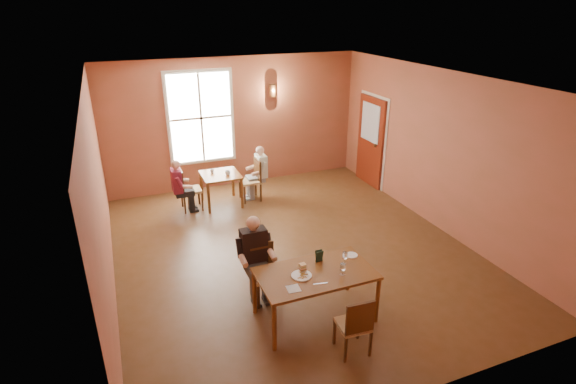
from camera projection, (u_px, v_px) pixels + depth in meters
name	position (u px, v px, depth m)	size (l,w,h in m)	color
ground	(292.00, 250.00, 8.05)	(6.00, 7.00, 0.01)	brown
wall_back	(235.00, 123.00, 10.45)	(6.00, 0.04, 3.00)	brown
wall_front	(426.00, 285.00, 4.48)	(6.00, 0.04, 3.00)	brown
wall_left	(99.00, 199.00, 6.44)	(0.04, 7.00, 3.00)	brown
wall_right	(439.00, 151.00, 8.50)	(0.04, 7.00, 3.00)	brown
ceiling	(293.00, 80.00, 6.88)	(6.00, 7.00, 0.04)	white
window	(201.00, 118.00, 10.06)	(1.36, 0.10, 1.96)	white
door	(370.00, 142.00, 10.61)	(0.12, 1.04, 2.10)	maroon
wall_sconce	(273.00, 91.00, 10.40)	(0.16, 0.16, 0.28)	brown
main_table	(315.00, 295.00, 6.20)	(1.58, 0.89, 0.74)	brown
chair_diner_main	(265.00, 274.00, 6.56)	(0.38, 0.38, 0.87)	#543319
diner_main	(266.00, 264.00, 6.46)	(0.49, 0.49, 1.24)	#2E2017
chair_empty	(353.00, 323.00, 5.59)	(0.37, 0.37, 0.84)	#592D19
plate_food	(301.00, 275.00, 5.97)	(0.28, 0.28, 0.04)	silver
sandwich	(303.00, 268.00, 6.06)	(0.08, 0.08, 0.10)	tan
goblet_a	(345.00, 257.00, 6.24)	(0.07, 0.07, 0.19)	white
goblet_c	(343.00, 269.00, 5.97)	(0.07, 0.07, 0.19)	white
menu_stand	(319.00, 256.00, 6.28)	(0.11, 0.05, 0.18)	#192F1F
knife	(321.00, 283.00, 5.82)	(0.20, 0.02, 0.00)	white
napkin	(293.00, 289.00, 5.71)	(0.17, 0.17, 0.01)	silver
side_plate	(352.00, 255.00, 6.46)	(0.18, 0.18, 0.01)	beige
second_table	(221.00, 189.00, 9.73)	(0.80, 0.80, 0.70)	brown
chair_diner_white	(250.00, 180.00, 9.91)	(0.41, 0.41, 0.93)	#583418
diner_white	(251.00, 175.00, 9.88)	(0.46, 0.46, 1.15)	white
chair_diner_maroon	(191.00, 189.00, 9.47)	(0.41, 0.41, 0.92)	#643014
diner_maroon	(189.00, 185.00, 9.42)	(0.45, 0.45, 1.12)	maroon
cup_a	(228.00, 173.00, 9.53)	(0.11, 0.11, 0.09)	white
cup_b	(212.00, 171.00, 9.66)	(0.09, 0.09, 0.08)	white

